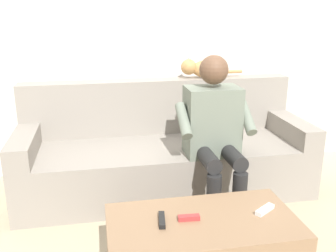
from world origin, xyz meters
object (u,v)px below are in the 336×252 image
coffee_table (202,249)px  remote_black (162,220)px  remote_red (189,218)px  person_solo_seated (214,127)px  remote_white (265,210)px  cat_on_backrest (203,68)px  couch (164,153)px

coffee_table → remote_black: bearing=-4.5°
coffee_table → remote_red: 0.21m
person_solo_seated → remote_black: person_solo_seated is taller
person_solo_seated → remote_white: size_ratio=8.11×
coffee_table → remote_black: size_ratio=7.01×
cat_on_backrest → remote_white: 1.52m
person_solo_seated → remote_white: (-0.06, 0.75, -0.25)m
cat_on_backrest → remote_red: size_ratio=4.72×
remote_white → remote_black: remote_white is taller
coffee_table → remote_white: 0.41m
coffee_table → remote_red: bearing=-8.2°
remote_red → cat_on_backrest: bearing=-104.7°
couch → person_solo_seated: person_solo_seated is taller
couch → remote_white: 1.21m
person_solo_seated → coffee_table: bearing=68.9°
remote_red → coffee_table: bearing=175.4°
couch → remote_black: size_ratio=15.82×
couch → cat_on_backrest: 0.80m
couch → person_solo_seated: (-0.29, 0.40, 0.33)m
remote_white → remote_red: same height
coffee_table → cat_on_backrest: bearing=-105.4°
cat_on_backrest → person_solo_seated: bearing=81.6°
remote_red → remote_black: remote_red is taller
coffee_table → remote_black: (0.22, -0.02, 0.20)m
couch → remote_red: bearing=86.3°
couch → remote_black: 1.17m
cat_on_backrest → remote_black: 1.64m
couch → remote_white: couch is taller
remote_red → remote_black: size_ratio=0.80×
remote_red → couch: bearing=-90.1°
couch → coffee_table: couch is taller
coffee_table → remote_white: bearing=-177.9°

